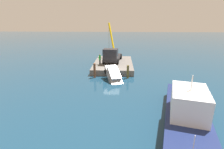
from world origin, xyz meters
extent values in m
plane|color=navy|center=(0.00, 0.00, 0.00)|extent=(200.00, 200.00, 0.00)
cube|color=slate|center=(-5.95, 0.00, 0.49)|extent=(11.39, 7.10, 0.98)
cube|color=black|center=(-6.71, -0.14, 1.70)|extent=(6.83, 3.39, 0.45)
cube|color=#26262C|center=(-4.36, -0.43, 2.84)|extent=(2.13, 2.70, 1.82)
cylinder|color=black|center=(-4.27, 0.86, 1.48)|extent=(1.03, 0.42, 1.00)
cylinder|color=black|center=(-4.59, -1.71, 1.48)|extent=(1.03, 0.42, 1.00)
cylinder|color=black|center=(-8.82, 1.43, 1.48)|extent=(1.03, 0.42, 1.00)
cylinder|color=black|center=(-9.14, -1.14, 1.48)|extent=(1.03, 0.42, 1.00)
cylinder|color=#E5B20C|center=(-10.33, -0.54, 5.14)|extent=(3.76, 1.75, 5.81)
cube|color=#E5B20C|center=(-8.66, 0.11, 2.18)|extent=(1.00, 1.00, 0.50)
cylinder|color=#4C4C19|center=(-12.00, -1.20, 4.60)|extent=(0.04, 0.04, 6.68)
cylinder|color=#292929|center=(-4.15, -2.33, 1.39)|extent=(0.28, 0.28, 0.83)
cylinder|color=green|center=(-4.15, -2.33, 2.22)|extent=(0.34, 0.34, 0.83)
sphere|color=tan|center=(-4.15, -2.33, 2.75)|extent=(0.24, 0.24, 0.24)
cube|color=#99999E|center=(1.76, 0.43, 0.57)|extent=(4.49, 3.11, 2.85)
cube|color=#99999E|center=(1.87, 0.47, 1.19)|extent=(2.76, 2.28, 1.67)
cylinder|color=black|center=(2.52, 1.65, -0.51)|extent=(0.90, 0.52, 0.88)
cylinder|color=black|center=(3.15, 0.04, -0.51)|extent=(0.90, 0.52, 0.88)
cylinder|color=black|center=(0.05, 0.69, 1.06)|extent=(0.90, 0.52, 0.88)
cylinder|color=black|center=(0.68, -0.92, 1.06)|extent=(0.90, 0.52, 0.88)
cube|color=navy|center=(13.03, 7.07, 0.30)|extent=(13.00, 6.56, 2.22)
cone|color=navy|center=(6.97, 8.72, 0.30)|extent=(5.13, 4.42, 3.38)
cube|color=white|center=(13.63, 6.90, 2.46)|extent=(4.56, 3.66, 2.10)
cylinder|color=white|center=(13.63, 6.90, 4.12)|extent=(0.10, 0.10, 1.20)
cylinder|color=silver|center=(8.79, 8.22, 1.91)|extent=(0.06, 0.06, 1.00)
cylinder|color=silver|center=(17.87, 5.75, 1.91)|extent=(0.06, 0.06, 1.00)
cylinder|color=brown|center=(0.45, -2.63, 1.14)|extent=(0.36, 0.36, 2.27)
cylinder|color=brown|center=(0.27, -0.05, 0.83)|extent=(0.37, 0.37, 1.67)
cylinder|color=brown|center=(0.45, 2.52, 1.02)|extent=(0.35, 0.35, 2.05)
camera|label=1|loc=(26.81, 1.39, 8.84)|focal=28.58mm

